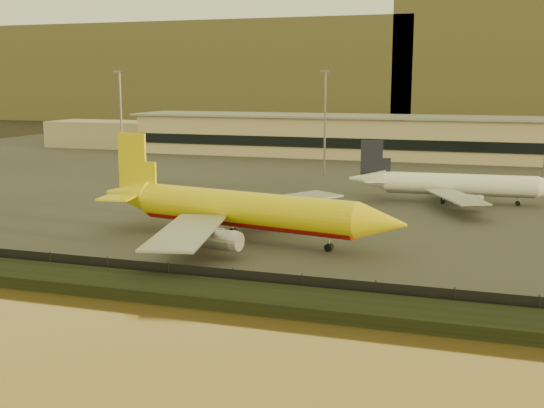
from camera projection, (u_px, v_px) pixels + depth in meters
The scene contains 11 objects.
ground at pixel (255, 260), 89.20m from camera, with size 900.00×900.00×0.00m, color black.
embankment at pixel (202, 293), 73.16m from camera, with size 320.00×7.00×1.40m, color black.
tarmac at pixel (375, 170), 178.13m from camera, with size 320.00×220.00×0.20m, color #2D2D2D.
perimeter_fence at pixel (217, 277), 76.80m from camera, with size 300.00×0.05×2.20m, color black.
terminal_building at pixel (345, 136), 210.03m from camera, with size 202.00×25.00×12.60m.
apron_light_masts at pixel (429, 115), 152.08m from camera, with size 152.20×12.20×25.40m.
distant_hills at pixel (410, 67), 408.23m from camera, with size 470.00×160.00×70.00m.
dhl_cargo_jet at pixel (240, 210), 98.73m from camera, with size 49.91×48.23×14.95m.
white_narrowbody_jet at pixel (455, 185), 129.17m from camera, with size 40.47×39.45×11.63m.
gse_vehicle_yellow at pixel (343, 217), 111.88m from camera, with size 4.05×1.82×1.82m, color yellow.
gse_vehicle_white at pixel (250, 203), 124.17m from camera, with size 4.14×1.86×1.86m, color white.
Camera 1 is at (28.75, -81.58, 23.11)m, focal length 45.00 mm.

